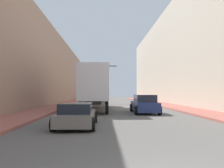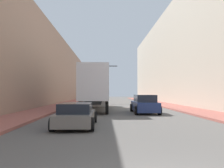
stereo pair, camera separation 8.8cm
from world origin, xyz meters
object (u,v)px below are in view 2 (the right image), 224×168
(semi_truck, at_px, (96,87))
(suv_car, at_px, (144,104))
(sedan_car, at_px, (76,115))
(traffic_signal_gantry, at_px, (90,75))

(semi_truck, xyz_separation_m, suv_car, (4.29, -4.72, -1.57))
(sedan_car, xyz_separation_m, traffic_signal_gantry, (-0.99, 26.67, 3.89))
(semi_truck, relative_size, sedan_car, 3.05)
(traffic_signal_gantry, bearing_deg, semi_truck, -83.69)
(traffic_signal_gantry, bearing_deg, sedan_car, -87.88)
(sedan_car, relative_size, traffic_signal_gantry, 0.74)
(semi_truck, height_order, traffic_signal_gantry, traffic_signal_gantry)
(sedan_car, bearing_deg, semi_truck, 87.59)
(semi_truck, relative_size, traffic_signal_gantry, 2.26)
(semi_truck, height_order, suv_car, semi_truck)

